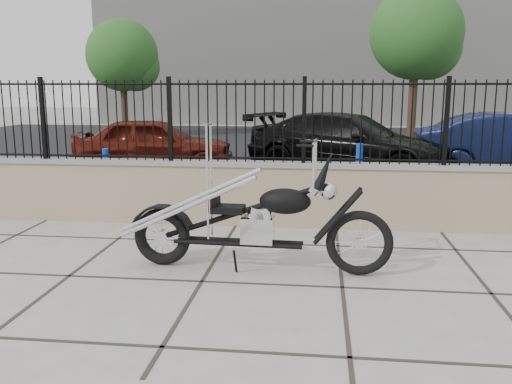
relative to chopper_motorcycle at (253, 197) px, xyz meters
The scene contains 12 objects.
ground_plane 1.09m from the chopper_motorcycle, 137.77° to the right, with size 90.00×90.00×0.00m, color #99968E.
parking_lot 12.09m from the chopper_motorcycle, 92.38° to the left, with size 30.00×30.00×0.00m, color black.
retaining_wall 2.14m from the chopper_motorcycle, 103.77° to the left, with size 14.00×0.36×0.96m, color gray.
iron_fence 2.22m from the chopper_motorcycle, 103.77° to the left, with size 14.00×0.08×1.20m, color black.
background_building 26.24m from the chopper_motorcycle, 91.10° to the left, with size 22.00×6.00×8.00m, color beige.
chopper_motorcycle is the anchor object (origin of this frame).
car_red 7.85m from the chopper_motorcycle, 115.21° to the left, with size 1.56×3.89×1.32m, color #50130B.
car_black 7.28m from the chopper_motorcycle, 78.77° to the left, with size 2.01×4.95×1.44m, color black.
bollard_a 4.91m from the chopper_motorcycle, 131.03° to the left, with size 0.11×0.11×0.93m, color #0E27D3.
bollard_b 4.35m from the chopper_motorcycle, 70.40° to the left, with size 0.12×0.12×1.04m, color blue.
tree_left 17.59m from the chopper_motorcycle, 114.68° to the left, with size 2.88×2.88×4.86m.
tree_right 17.35m from the chopper_motorcycle, 75.16° to the left, with size 3.58×3.58×6.05m.
Camera 1 is at (1.23, -5.43, 2.08)m, focal length 38.00 mm.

